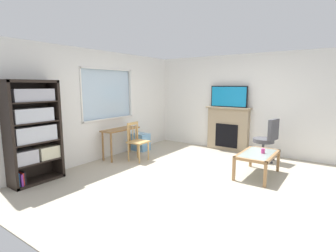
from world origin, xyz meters
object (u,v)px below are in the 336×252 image
at_px(plastic_drawer_unit, 141,142).
at_px(tv, 229,97).
at_px(coffee_table, 258,156).
at_px(bookshelf, 33,130).
at_px(sippy_cup, 263,151).
at_px(wooden_chair, 137,141).
at_px(fireplace, 228,129).
at_px(desk_under_window, 121,134).
at_px(office_chair, 267,138).

distance_m(plastic_drawer_unit, tv, 2.66).
distance_m(plastic_drawer_unit, coffee_table, 3.19).
distance_m(bookshelf, coffee_table, 4.21).
bearing_deg(plastic_drawer_unit, sippy_cup, -93.30).
distance_m(wooden_chair, tv, 2.72).
bearing_deg(fireplace, plastic_drawer_unit, 125.41).
distance_m(desk_under_window, sippy_cup, 3.28).
bearing_deg(plastic_drawer_unit, bookshelf, 178.85).
height_order(fireplace, coffee_table, fireplace).
xyz_separation_m(fireplace, coffee_table, (-1.60, -1.25, -0.20)).
distance_m(wooden_chair, office_chair, 3.02).
bearing_deg(desk_under_window, wooden_chair, -87.96).
bearing_deg(sippy_cup, bookshelf, 128.72).
xyz_separation_m(wooden_chair, plastic_drawer_unit, (0.78, 0.56, -0.23)).
relative_size(bookshelf, plastic_drawer_unit, 4.03).
relative_size(office_chair, sippy_cup, 11.11).
height_order(bookshelf, coffee_table, bookshelf).
xyz_separation_m(wooden_chair, sippy_cup, (0.59, -2.70, 0.04)).
bearing_deg(sippy_cup, coffee_table, 113.68).
height_order(desk_under_window, plastic_drawer_unit, desk_under_window).
distance_m(plastic_drawer_unit, fireplace, 2.39).
distance_m(wooden_chair, sippy_cup, 2.77).
xyz_separation_m(desk_under_window, fireplace, (2.17, -1.88, 0.01)).
relative_size(desk_under_window, sippy_cup, 11.02).
height_order(office_chair, coffee_table, office_chair).
relative_size(fireplace, tv, 1.22).
relative_size(desk_under_window, tv, 0.99).
relative_size(desk_under_window, plastic_drawer_unit, 2.16).
height_order(tv, sippy_cup, tv).
height_order(desk_under_window, fireplace, fireplace).
xyz_separation_m(tv, sippy_cup, (-1.54, -1.34, -0.96)).
distance_m(desk_under_window, tv, 2.99).
xyz_separation_m(office_chair, coffee_table, (-1.12, -0.11, -0.16)).
distance_m(fireplace, sippy_cup, 2.06).
height_order(desk_under_window, tv, tv).
distance_m(bookshelf, wooden_chair, 2.22).
bearing_deg(wooden_chair, desk_under_window, 92.04).
height_order(plastic_drawer_unit, sippy_cup, sippy_cup).
relative_size(fireplace, coffee_table, 1.15).
height_order(bookshelf, tv, bookshelf).
distance_m(bookshelf, desk_under_window, 2.09).
bearing_deg(fireplace, sippy_cup, -139.32).
xyz_separation_m(bookshelf, sippy_cup, (2.67, -3.32, -0.47)).
bearing_deg(desk_under_window, sippy_cup, -79.24).
height_order(wooden_chair, sippy_cup, wooden_chair).
distance_m(bookshelf, plastic_drawer_unit, 2.95).
bearing_deg(coffee_table, plastic_drawer_unit, 85.94).
relative_size(tv, sippy_cup, 11.10).
bearing_deg(coffee_table, sippy_cup, -66.32).
distance_m(tv, coffee_table, 2.28).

